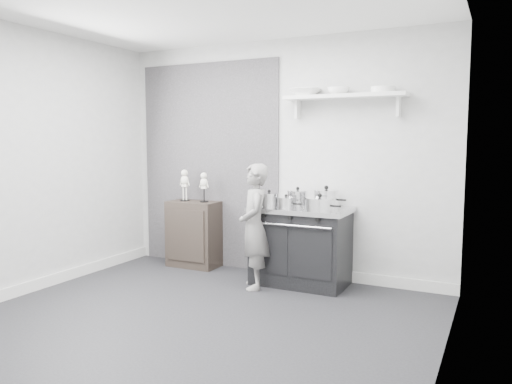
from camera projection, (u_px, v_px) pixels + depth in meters
ground at (195, 322)px, 4.31m from camera, size 4.00×4.00×0.00m
room_shell at (193, 131)px, 4.31m from camera, size 4.02×3.62×2.71m
wall_shelf at (344, 97)px, 5.24m from camera, size 1.30×0.26×0.24m
stove at (301, 245)px, 5.40m from camera, size 1.05×0.66×0.84m
side_cabinet at (194, 234)px, 6.17m from camera, size 0.62×0.36×0.81m
child at (254, 226)px, 5.23m from camera, size 0.52×0.57×1.32m
pot_front_left at (269, 200)px, 5.39m from camera, size 0.30×0.21×0.18m
pot_back_left at (298, 198)px, 5.50m from camera, size 0.32×0.23×0.21m
pot_back_right at (326, 198)px, 5.35m from camera, size 0.35×0.27×0.23m
pot_front_right at (320, 204)px, 5.06m from camera, size 0.36×0.28×0.18m
pot_front_center at (286, 203)px, 5.28m from camera, size 0.28×0.19×0.15m
skeleton_full at (185, 183)px, 6.16m from camera, size 0.13×0.08×0.45m
skeleton_torso at (204, 185)px, 6.04m from camera, size 0.12×0.07×0.41m
bowl_large at (306, 92)px, 5.42m from camera, size 0.32×0.32×0.08m
bowl_small at (338, 91)px, 5.25m from camera, size 0.23×0.23×0.07m
plate_stack at (383, 90)px, 5.05m from camera, size 0.25×0.25×0.06m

